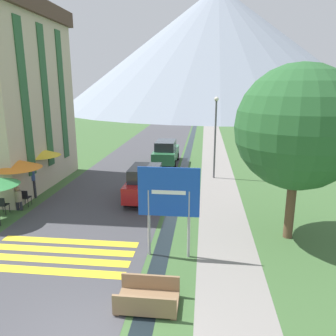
{
  "coord_description": "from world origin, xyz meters",
  "views": [
    {
      "loc": [
        2.64,
        -6.17,
        5.97
      ],
      "look_at": [
        0.83,
        10.0,
        1.83
      ],
      "focal_mm": 35.0,
      "sensor_mm": 36.0,
      "label": 1
    }
  ],
  "objects_px": {
    "tree_by_path": "(298,128)",
    "person_standing_terrace": "(32,178)",
    "cafe_chair_middle": "(25,197)",
    "cafe_chair_far_left": "(29,189)",
    "streetlamp": "(215,131)",
    "footbridge": "(148,299)",
    "cafe_umbrella_rear_yellow": "(39,152)",
    "cafe_umbrella_middle_orange": "(17,164)",
    "road_sign": "(169,199)",
    "cafe_chair_near_right": "(2,204)",
    "parked_car_near": "(146,183)",
    "person_seated_far": "(18,197)",
    "parked_car_far": "(166,152)"
  },
  "relations": [
    {
      "from": "cafe_umbrella_middle_orange",
      "to": "footbridge",
      "type": "bearing_deg",
      "value": -42.22
    },
    {
      "from": "footbridge",
      "to": "cafe_chair_near_right",
      "type": "bearing_deg",
      "value": 143.83
    },
    {
      "from": "cafe_chair_near_right",
      "to": "cafe_umbrella_rear_yellow",
      "type": "distance_m",
      "value": 4.21
    },
    {
      "from": "cafe_chair_far_left",
      "to": "streetlamp",
      "type": "relative_size",
      "value": 0.16
    },
    {
      "from": "cafe_chair_far_left",
      "to": "person_seated_far",
      "type": "xyz_separation_m",
      "value": [
        0.44,
        -1.76,
        0.16
      ]
    },
    {
      "from": "person_seated_far",
      "to": "streetlamp",
      "type": "relative_size",
      "value": 0.23
    },
    {
      "from": "parked_car_near",
      "to": "person_standing_terrace",
      "type": "distance_m",
      "value": 6.12
    },
    {
      "from": "person_standing_terrace",
      "to": "streetlamp",
      "type": "relative_size",
      "value": 0.36
    },
    {
      "from": "road_sign",
      "to": "parked_car_far",
      "type": "relative_size",
      "value": 0.76
    },
    {
      "from": "footbridge",
      "to": "cafe_umbrella_rear_yellow",
      "type": "height_order",
      "value": "cafe_umbrella_rear_yellow"
    },
    {
      "from": "parked_car_near",
      "to": "streetlamp",
      "type": "distance_m",
      "value": 6.3
    },
    {
      "from": "parked_car_near",
      "to": "person_standing_terrace",
      "type": "height_order",
      "value": "person_standing_terrace"
    },
    {
      "from": "parked_car_far",
      "to": "cafe_chair_far_left",
      "type": "relative_size",
      "value": 5.08
    },
    {
      "from": "cafe_umbrella_middle_orange",
      "to": "streetlamp",
      "type": "distance_m",
      "value": 11.74
    },
    {
      "from": "cafe_chair_far_left",
      "to": "tree_by_path",
      "type": "height_order",
      "value": "tree_by_path"
    },
    {
      "from": "footbridge",
      "to": "person_standing_terrace",
      "type": "height_order",
      "value": "person_standing_terrace"
    },
    {
      "from": "road_sign",
      "to": "cafe_chair_near_right",
      "type": "relative_size",
      "value": 3.86
    },
    {
      "from": "road_sign",
      "to": "person_seated_far",
      "type": "bearing_deg",
      "value": 155.24
    },
    {
      "from": "road_sign",
      "to": "cafe_umbrella_rear_yellow",
      "type": "height_order",
      "value": "road_sign"
    },
    {
      "from": "parked_car_near",
      "to": "cafe_chair_middle",
      "type": "height_order",
      "value": "parked_car_near"
    },
    {
      "from": "road_sign",
      "to": "person_seated_far",
      "type": "height_order",
      "value": "road_sign"
    },
    {
      "from": "cafe_chair_far_left",
      "to": "person_standing_terrace",
      "type": "distance_m",
      "value": 0.63
    },
    {
      "from": "tree_by_path",
      "to": "person_standing_terrace",
      "type": "bearing_deg",
      "value": 165.08
    },
    {
      "from": "road_sign",
      "to": "parked_car_far",
      "type": "xyz_separation_m",
      "value": [
        -1.77,
        14.12,
        -1.26
      ]
    },
    {
      "from": "cafe_umbrella_middle_orange",
      "to": "cafe_umbrella_rear_yellow",
      "type": "distance_m",
      "value": 2.61
    },
    {
      "from": "parked_car_near",
      "to": "parked_car_far",
      "type": "xyz_separation_m",
      "value": [
        0.11,
        8.24,
        0.0
      ]
    },
    {
      "from": "person_standing_terrace",
      "to": "tree_by_path",
      "type": "relative_size",
      "value": 0.28
    },
    {
      "from": "streetlamp",
      "to": "parked_car_far",
      "type": "bearing_deg",
      "value": 134.71
    },
    {
      "from": "cafe_chair_near_right",
      "to": "tree_by_path",
      "type": "bearing_deg",
      "value": -15.33
    },
    {
      "from": "cafe_chair_far_left",
      "to": "streetlamp",
      "type": "distance_m",
      "value": 11.58
    },
    {
      "from": "parked_car_near",
      "to": "person_standing_terrace",
      "type": "relative_size",
      "value": 2.1
    },
    {
      "from": "cafe_chair_middle",
      "to": "road_sign",
      "type": "bearing_deg",
      "value": -37.15
    },
    {
      "from": "cafe_umbrella_middle_orange",
      "to": "person_seated_far",
      "type": "distance_m",
      "value": 1.66
    },
    {
      "from": "cafe_chair_far_left",
      "to": "cafe_umbrella_middle_orange",
      "type": "distance_m",
      "value": 2.0
    },
    {
      "from": "parked_car_far",
      "to": "cafe_umbrella_rear_yellow",
      "type": "height_order",
      "value": "cafe_umbrella_rear_yellow"
    },
    {
      "from": "parked_car_far",
      "to": "streetlamp",
      "type": "distance_m",
      "value": 5.59
    },
    {
      "from": "cafe_umbrella_middle_orange",
      "to": "cafe_umbrella_rear_yellow",
      "type": "relative_size",
      "value": 0.99
    },
    {
      "from": "person_seated_far",
      "to": "streetlamp",
      "type": "height_order",
      "value": "streetlamp"
    },
    {
      "from": "road_sign",
      "to": "cafe_chair_near_right",
      "type": "xyz_separation_m",
      "value": [
        -8.24,
        3.0,
        -1.65
      ]
    },
    {
      "from": "tree_by_path",
      "to": "cafe_chair_far_left",
      "type": "bearing_deg",
      "value": 165.51
    },
    {
      "from": "footbridge",
      "to": "cafe_chair_near_right",
      "type": "relative_size",
      "value": 2.0
    },
    {
      "from": "cafe_umbrella_middle_orange",
      "to": "cafe_umbrella_rear_yellow",
      "type": "xyz_separation_m",
      "value": [
        -0.15,
        2.61,
        0.05
      ]
    },
    {
      "from": "person_seated_far",
      "to": "cafe_umbrella_middle_orange",
      "type": "bearing_deg",
      "value": 114.17
    },
    {
      "from": "parked_car_far",
      "to": "cafe_chair_middle",
      "type": "relative_size",
      "value": 5.08
    },
    {
      "from": "cafe_chair_near_right",
      "to": "cafe_umbrella_rear_yellow",
      "type": "height_order",
      "value": "cafe_umbrella_rear_yellow"
    },
    {
      "from": "parked_car_near",
      "to": "cafe_chair_near_right",
      "type": "height_order",
      "value": "parked_car_near"
    },
    {
      "from": "person_seated_far",
      "to": "person_standing_terrace",
      "type": "height_order",
      "value": "person_standing_terrace"
    },
    {
      "from": "cafe_umbrella_rear_yellow",
      "to": "tree_by_path",
      "type": "distance_m",
      "value": 13.86
    },
    {
      "from": "streetlamp",
      "to": "tree_by_path",
      "type": "xyz_separation_m",
      "value": [
        2.76,
        -8.44,
        1.32
      ]
    },
    {
      "from": "cafe_chair_middle",
      "to": "tree_by_path",
      "type": "height_order",
      "value": "tree_by_path"
    }
  ]
}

